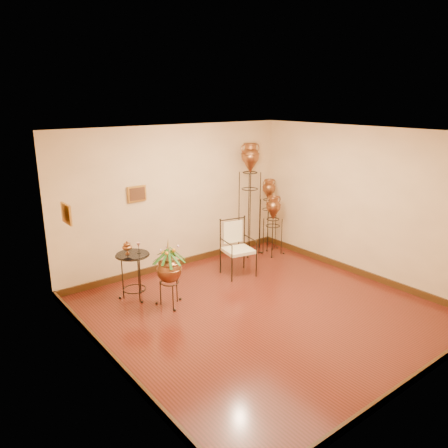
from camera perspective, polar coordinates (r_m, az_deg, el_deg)
ground at (r=7.15m, az=4.90°, el=-11.18°), size 5.00×5.00×0.00m
room_shell at (r=6.54m, az=5.18°, el=2.43°), size 5.02×5.02×2.81m
amphora_tall at (r=9.25m, az=3.37°, el=3.37°), size 0.59×0.59×2.41m
amphora_mid at (r=9.71m, az=5.80°, el=1.36°), size 0.46×0.46×1.59m
amphora_short at (r=9.41m, az=6.39°, el=-0.14°), size 0.41×0.41×1.30m
planter_urn at (r=7.08m, az=-7.17°, el=-5.70°), size 0.77×0.77×1.18m
armchair at (r=8.27m, az=1.88°, el=-3.18°), size 0.70×0.67×1.07m
side_table at (r=7.52m, az=-11.72°, el=-6.56°), size 0.58×0.58×1.00m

